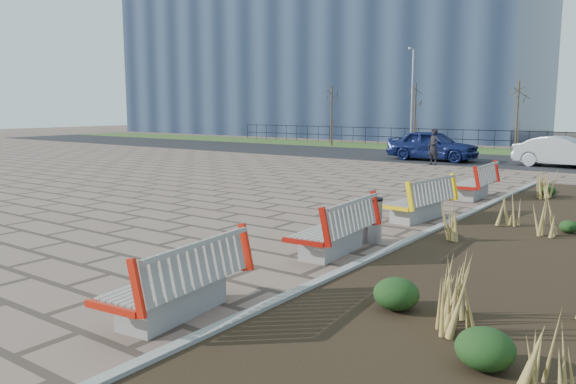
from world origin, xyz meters
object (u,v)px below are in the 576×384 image
Objects in this scene: bench_d at (472,181)px; bench_b at (332,226)px; car_silver at (564,152)px; bench_a at (173,278)px; litter_bin at (371,221)px; pedestrian at (434,147)px; bench_c at (417,199)px; lamp_west at (412,100)px; car_blue at (433,145)px.

bench_b is at bearing -91.70° from bench_d.
bench_a is at bearing -175.07° from car_silver.
litter_bin is 0.51× the size of pedestrian.
lamp_west is (-9.00, 19.95, 2.54)m from bench_c.
bench_c is at bearing -45.55° from pedestrian.
lamp_west is at bearing 66.56° from car_silver.
bench_d is at bearing -176.50° from car_silver.
bench_b is 3.77m from bench_c.
car_blue is at bearing 99.45° from car_silver.
bench_a is at bearing -83.33° from bench_c.
car_blue is 7.20m from lamp_west.
litter_bin is at bearing 78.59° from bench_b.
pedestrian is (-4.50, 16.06, 0.33)m from bench_b.
bench_b is 1.00× the size of bench_c.
car_blue reaches higher than bench_b.
bench_a is at bearing -52.88° from pedestrian.
bench_a is at bearing -91.70° from bench_d.
car_silver reaches higher than bench_d.
bench_b is 16.69m from pedestrian.
bench_b and bench_d have the same top height.
car_blue is at bearing 115.70° from bench_d.
litter_bin is at bearing -80.08° from bench_c.
bench_b is 18.75m from car_blue.
lamp_west reaches higher than litter_bin.
bench_c is at bearing 93.26° from litter_bin.
litter_bin is at bearing -48.30° from pedestrian.
bench_d is (0.00, 3.95, 0.00)m from bench_c.
bench_d is 9.48m from pedestrian.
bench_b is 25.50m from lamp_west.
bench_b is at bearing -96.93° from litter_bin.
pedestrian is 0.28× the size of lamp_west.
car_blue reaches higher than litter_bin.
bench_c is 22.04m from lamp_west.
bench_c is 0.52× the size of car_silver.
bench_a is 1.26× the size of pedestrian.
pedestrian reaches higher than bench_d.
car_blue is at bearing 117.18° from bench_c.
bench_a reaches higher than litter_bin.
car_blue is (-5.32, 14.21, 0.26)m from bench_c.
lamp_west is (-9.00, 23.73, 2.54)m from bench_b.
bench_d is at bearing -153.20° from car_blue.
bench_b is at bearing -83.33° from bench_c.
pedestrian is at bearing 101.18° from bench_b.
bench_d is 2.47× the size of litter_bin.
car_blue is at bearing 137.31° from pedestrian.
bench_a is 22.39m from car_blue.
bench_a is 0.35× the size of lamp_west.
lamp_west is at bearing 112.10° from litter_bin.
car_silver is at bearing 85.56° from bench_d.
bench_c is 1.00× the size of bench_d.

